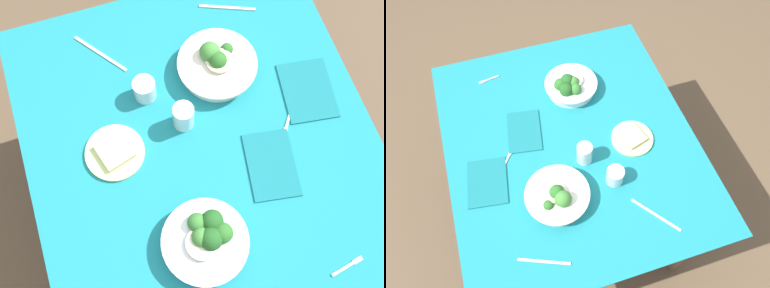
% 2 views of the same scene
% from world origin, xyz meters
% --- Properties ---
extents(ground_plane, '(6.00, 6.00, 0.00)m').
position_xyz_m(ground_plane, '(0.00, 0.00, 0.00)').
color(ground_plane, brown).
extents(dining_table, '(1.21, 1.05, 0.71)m').
position_xyz_m(dining_table, '(0.00, 0.00, 0.60)').
color(dining_table, '#197A84').
rests_on(dining_table, ground_plane).
extents(broccoli_bowl_far, '(0.24, 0.24, 0.10)m').
position_xyz_m(broccoli_bowl_far, '(-0.26, 0.08, 0.75)').
color(broccoli_bowl_far, white).
rests_on(broccoli_bowl_far, dining_table).
extents(broccoli_bowl_near, '(0.25, 0.25, 0.10)m').
position_xyz_m(broccoli_bowl_near, '(0.25, -0.12, 0.74)').
color(broccoli_bowl_near, silver).
rests_on(broccoli_bowl_near, dining_table).
extents(bread_side_plate, '(0.18, 0.18, 0.03)m').
position_xyz_m(bread_side_plate, '(0.07, 0.26, 0.72)').
color(bread_side_plate, '#B7D684').
rests_on(bread_side_plate, dining_table).
extents(water_glass_center, '(0.07, 0.07, 0.08)m').
position_xyz_m(water_glass_center, '(0.23, 0.11, 0.75)').
color(water_glass_center, silver).
rests_on(water_glass_center, dining_table).
extents(water_glass_side, '(0.06, 0.06, 0.10)m').
position_xyz_m(water_glass_side, '(0.10, 0.03, 0.76)').
color(water_glass_side, silver).
rests_on(water_glass_side, dining_table).
extents(fork_by_far_bowl, '(0.09, 0.07, 0.00)m').
position_xyz_m(fork_by_far_bowl, '(0.00, -0.27, 0.71)').
color(fork_by_far_bowl, '#B7B7BC').
rests_on(fork_by_far_bowl, dining_table).
extents(fork_by_near_bowl, '(0.03, 0.10, 0.00)m').
position_xyz_m(fork_by_near_bowl, '(-0.45, -0.27, 0.71)').
color(fork_by_near_bowl, '#B7B7BC').
rests_on(fork_by_near_bowl, dining_table).
extents(table_knife_left, '(0.08, 0.18, 0.00)m').
position_xyz_m(table_knife_left, '(0.46, -0.24, 0.71)').
color(table_knife_left, '#B7B7BC').
rests_on(table_knife_left, dining_table).
extents(table_knife_right, '(0.18, 0.14, 0.00)m').
position_xyz_m(table_knife_right, '(0.42, 0.21, 0.71)').
color(table_knife_right, '#B7B7BC').
rests_on(table_knife_right, dining_table).
extents(napkin_folded_upper, '(0.23, 0.18, 0.01)m').
position_xyz_m(napkin_folded_upper, '(0.09, -0.37, 0.71)').
color(napkin_folded_upper, '#156870').
rests_on(napkin_folded_upper, dining_table).
extents(napkin_folded_lower, '(0.23, 0.17, 0.01)m').
position_xyz_m(napkin_folded_lower, '(-0.11, -0.18, 0.71)').
color(napkin_folded_lower, '#156870').
rests_on(napkin_folded_lower, dining_table).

